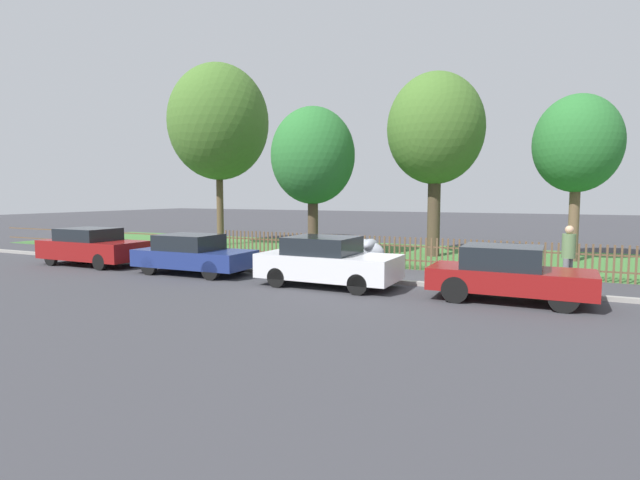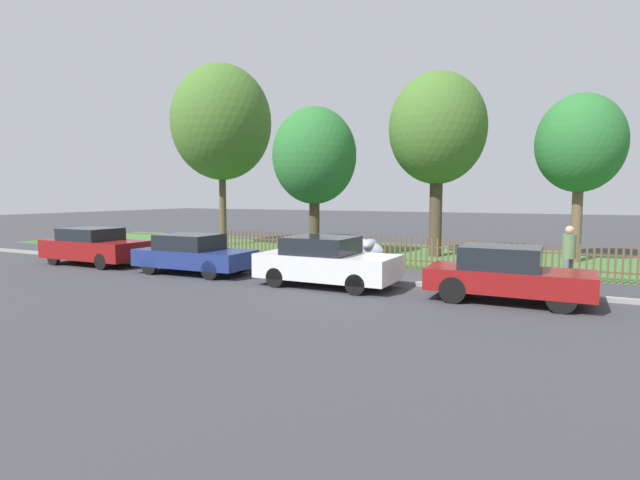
# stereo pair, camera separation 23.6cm
# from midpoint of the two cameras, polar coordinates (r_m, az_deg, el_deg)

# --- Properties ---
(ground_plane) EXTENTS (120.00, 120.00, 0.00)m
(ground_plane) POSITION_cam_midpoint_polar(r_m,az_deg,el_deg) (15.08, 5.72, -4.82)
(ground_plane) COLOR #38383D
(kerb_stone) EXTENTS (43.64, 0.20, 0.12)m
(kerb_stone) POSITION_cam_midpoint_polar(r_m,az_deg,el_deg) (15.16, 5.86, -4.54)
(kerb_stone) COLOR gray
(kerb_stone) RESTS_ON ground
(grass_strip) EXTENTS (43.64, 8.58, 0.01)m
(grass_strip) POSITION_cam_midpoint_polar(r_m,az_deg,el_deg) (22.03, 12.54, -1.73)
(grass_strip) COLOR #3D7033
(grass_strip) RESTS_ON ground
(park_fence) EXTENTS (43.64, 0.05, 1.14)m
(park_fence) POSITION_cam_midpoint_polar(r_m,az_deg,el_deg) (17.87, 9.24, -1.45)
(park_fence) COLOR brown
(park_fence) RESTS_ON ground
(parked_car_silver_hatchback) EXTENTS (4.10, 1.74, 1.37)m
(parked_car_silver_hatchback) POSITION_cam_midpoint_polar(r_m,az_deg,el_deg) (20.42, -24.10, -0.64)
(parked_car_silver_hatchback) COLOR maroon
(parked_car_silver_hatchback) RESTS_ON ground
(parked_car_black_saloon) EXTENTS (3.98, 1.82, 1.31)m
(parked_car_black_saloon) POSITION_cam_midpoint_polar(r_m,az_deg,el_deg) (17.02, -13.88, -1.53)
(parked_car_black_saloon) COLOR navy
(parked_car_black_saloon) RESTS_ON ground
(parked_car_navy_estate) EXTENTS (3.98, 1.85, 1.42)m
(parked_car_navy_estate) POSITION_cam_midpoint_polar(r_m,az_deg,el_deg) (14.29, 1.15, -2.47)
(parked_car_navy_estate) COLOR silver
(parked_car_navy_estate) RESTS_ON ground
(parked_car_red_compact) EXTENTS (3.83, 1.66, 1.37)m
(parked_car_red_compact) POSITION_cam_midpoint_polar(r_m,az_deg,el_deg) (13.05, 20.98, -3.62)
(parked_car_red_compact) COLOR maroon
(parked_car_red_compact) RESTS_ON ground
(covered_motorcycle) EXTENTS (2.05, 0.88, 1.15)m
(covered_motorcycle) POSITION_cam_midpoint_polar(r_m,az_deg,el_deg) (16.93, 4.89, -1.32)
(covered_motorcycle) COLOR black
(covered_motorcycle) RESTS_ON ground
(tree_nearest_kerb) EXTENTS (5.10, 5.10, 9.23)m
(tree_nearest_kerb) POSITION_cam_midpoint_polar(r_m,az_deg,el_deg) (26.64, -10.95, 13.04)
(tree_nearest_kerb) COLOR brown
(tree_nearest_kerb) RESTS_ON ground
(tree_behind_motorcycle) EXTENTS (3.53, 3.53, 6.28)m
(tree_behind_motorcycle) POSITION_cam_midpoint_polar(r_m,az_deg,el_deg) (21.19, -0.33, 9.54)
(tree_behind_motorcycle) COLOR #473828
(tree_behind_motorcycle) RESTS_ON ground
(tree_mid_park) EXTENTS (4.02, 4.02, 7.68)m
(tree_mid_park) POSITION_cam_midpoint_polar(r_m,az_deg,el_deg) (21.81, 13.58, 12.18)
(tree_mid_park) COLOR #473828
(tree_mid_park) RESTS_ON ground
(tree_far_left) EXTENTS (3.27, 3.27, 6.47)m
(tree_far_left) POSITION_cam_midpoint_polar(r_m,az_deg,el_deg) (21.92, 27.87, 9.67)
(tree_far_left) COLOR brown
(tree_far_left) RESTS_ON ground
(pedestrian_near_fence) EXTENTS (0.46, 0.46, 1.76)m
(pedestrian_near_fence) POSITION_cam_midpoint_polar(r_m,az_deg,el_deg) (15.47, 26.94, -1.38)
(pedestrian_near_fence) COLOR slate
(pedestrian_near_fence) RESTS_ON ground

